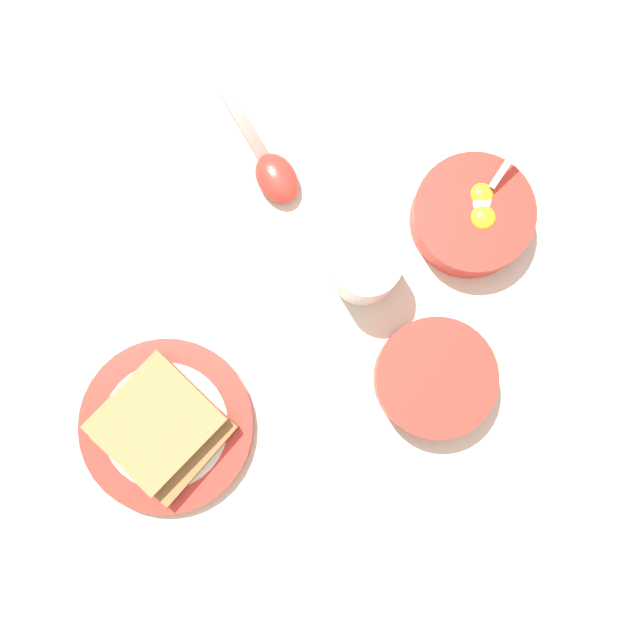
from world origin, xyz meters
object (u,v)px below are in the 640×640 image
(toast_sandwich, at_px, (160,428))
(drinking_cup, at_px, (366,267))
(soup_spoon, at_px, (271,169))
(toast_plate, at_px, (167,425))
(congee_bowl, at_px, (435,378))
(egg_bowl, at_px, (472,215))

(toast_sandwich, bearing_deg, drinking_cup, -32.30)
(toast_sandwich, relative_size, soup_spoon, 1.13)
(toast_plate, xyz_separation_m, congee_bowl, (0.14, -0.25, 0.01))
(egg_bowl, relative_size, toast_sandwich, 0.96)
(toast_sandwich, height_order, congee_bowl, toast_sandwich)
(egg_bowl, xyz_separation_m, toast_sandwich, (-0.32, 0.23, 0.01))
(toast_sandwich, relative_size, drinking_cup, 1.84)
(toast_plate, height_order, toast_sandwich, toast_sandwich)
(toast_plate, bearing_deg, drinking_cup, -32.34)
(toast_plate, xyz_separation_m, drinking_cup, (0.23, -0.14, 0.03))
(toast_plate, height_order, soup_spoon, soup_spoon)
(toast_plate, bearing_deg, toast_sandwich, 154.24)
(drinking_cup, bearing_deg, toast_sandwich, 147.70)
(drinking_cup, bearing_deg, soup_spoon, 61.06)
(toast_sandwich, distance_m, congee_bowl, 0.29)
(egg_bowl, height_order, toast_plate, egg_bowl)
(egg_bowl, xyz_separation_m, drinking_cup, (-0.10, 0.09, 0.02))
(toast_plate, relative_size, congee_bowl, 1.45)
(toast_plate, xyz_separation_m, soup_spoon, (0.30, -0.01, 0.00))
(soup_spoon, relative_size, congee_bowl, 1.03)
(toast_plate, distance_m, toast_sandwich, 0.03)
(egg_bowl, distance_m, drinking_cup, 0.13)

